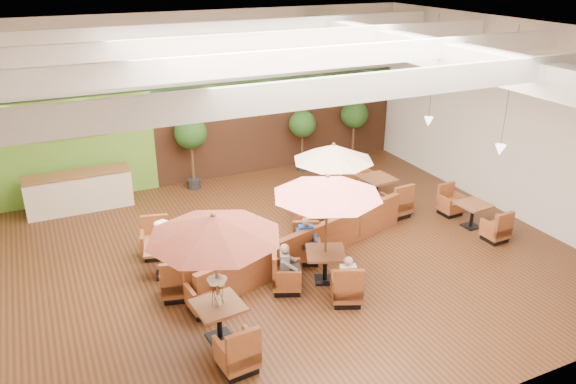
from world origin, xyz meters
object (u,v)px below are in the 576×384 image
table_4 (472,216)px  table_5 (376,191)px  service_counter (79,192)px  diner_4 (348,213)px  booth_divider (310,245)px  diner_2 (287,262)px  diner_0 (347,274)px  table_2 (331,167)px  table_3 (165,257)px  topiary_1 (302,126)px  diner_1 (306,235)px  topiary_2 (354,117)px  diner_3 (348,211)px  table_1 (324,206)px  table_0 (215,245)px  topiary_0 (191,136)px

table_4 → table_5: size_ratio=0.85×
table_5 → table_4: bearing=-64.6°
service_counter → diner_4: bearing=-38.0°
booth_divider → diner_2: bearing=-154.9°
diner_0 → diner_2: (-0.99, 0.99, 0.01)m
booth_divider → table_2: size_ratio=2.68×
table_3 → topiary_1: topiary_1 is taller
service_counter → table_2: size_ratio=1.21×
topiary_1 → diner_1: 6.50m
topiary_2 → diner_0: (-4.85, -7.79, -0.97)m
booth_divider → diner_2: 1.46m
topiary_2 → diner_3: size_ratio=2.65×
table_1 → table_2: bearing=81.3°
table_2 → topiary_1: table_2 is taller
service_counter → diner_3: 8.01m
table_2 → table_4: size_ratio=1.02×
diner_2 → diner_4: (2.58, 1.67, -0.00)m
diner_1 → diner_4: size_ratio=1.00×
table_2 → topiary_1: 4.42m
table_0 → table_4: size_ratio=1.15×
table_1 → table_2: table_1 is taller
table_5 → diner_4: bearing=-146.1°
table_1 → diner_0: table_1 is taller
booth_divider → diner_1: size_ratio=9.14×
topiary_1 → diner_4: 5.33m
service_counter → table_2: table_2 is taller
diner_1 → diner_4: same height
booth_divider → diner_0: size_ratio=9.36×
table_5 → topiary_1: topiary_1 is taller
service_counter → table_2: (6.26, -4.04, 1.18)m
service_counter → diner_2: diner_2 is taller
booth_divider → diner_4: size_ratio=9.14×
table_1 → diner_0: (0.07, -0.99, -1.21)m
table_3 → diner_0: table_3 is taller
diner_1 → diner_3: bearing=-140.7°
service_counter → table_4: service_counter is taller
table_4 → diner_2: size_ratio=3.29×
diner_0 → diner_3: 3.10m
booth_divider → table_3: size_ratio=2.33×
booth_divider → topiary_2: (4.76, 5.86, 1.24)m
table_1 → table_4: (5.15, 0.76, -1.59)m
topiary_0 → diner_1: size_ratio=3.31×
table_1 → table_2: 3.03m
booth_divider → table_0: 3.95m
booth_divider → diner_1: 0.29m
topiary_2 → table_5: bearing=-110.0°
table_0 → table_3: (-0.39, 2.82, -1.60)m
table_2 → diner_4: size_ratio=3.41×
table_0 → table_2: 5.72m
table_2 → table_4: 4.22m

